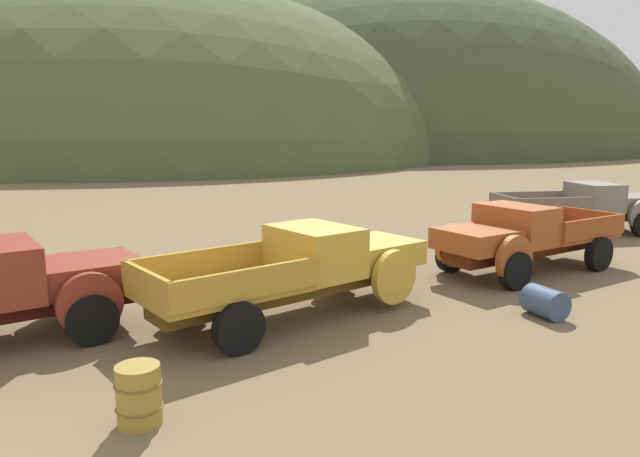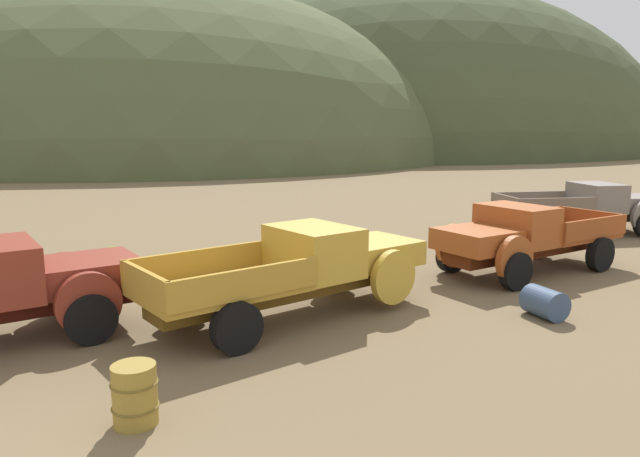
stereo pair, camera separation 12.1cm
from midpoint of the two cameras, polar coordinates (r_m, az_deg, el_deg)
hill_far_right at (r=86.07m, az=-15.36°, el=6.90°), size 79.72×84.41×43.45m
hill_far_left at (r=93.95m, az=8.96°, el=7.36°), size 83.45×63.06×48.44m
truck_faded_yellow at (r=12.73m, az=-0.87°, el=-3.77°), size 6.69×3.27×1.89m
truck_oxide_orange at (r=16.98m, az=18.62°, el=-0.89°), size 5.96×2.88×1.89m
truck_primer_gray at (r=24.39m, az=24.95°, el=1.86°), size 6.53×3.78×1.89m
oil_drum_tipped at (r=13.50m, az=21.02°, el=-6.68°), size 0.71×0.91×0.64m
oil_drum_spare at (r=8.69m, az=-16.99°, el=-15.02°), size 0.64×0.64×0.84m
bush_front_left at (r=17.39m, az=-18.81°, el=-3.18°), size 1.10×0.89×0.94m
bush_back_edge at (r=19.00m, az=2.68°, el=-1.79°), size 0.71×0.63×0.64m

